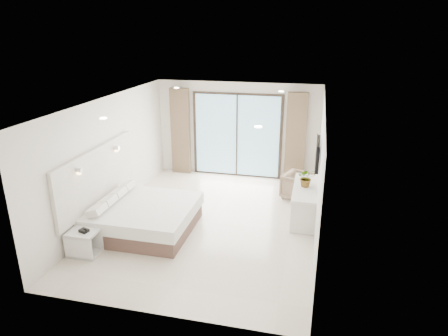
{
  "coord_description": "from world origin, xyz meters",
  "views": [
    {
      "loc": [
        2.15,
        -7.69,
        4.12
      ],
      "look_at": [
        0.25,
        0.4,
        1.17
      ],
      "focal_mm": 32.0,
      "sensor_mm": 36.0,
      "label": 1
    }
  ],
  "objects_px": {
    "nightstand": "(84,243)",
    "armchair": "(299,185)",
    "bed": "(143,217)",
    "console_desk": "(305,195)"
  },
  "relations": [
    {
      "from": "nightstand",
      "to": "console_desk",
      "type": "relative_size",
      "value": 0.32
    },
    {
      "from": "bed",
      "to": "armchair",
      "type": "bearing_deg",
      "value": 38.15
    },
    {
      "from": "bed",
      "to": "console_desk",
      "type": "xyz_separation_m",
      "value": [
        3.31,
        1.35,
        0.26
      ]
    },
    {
      "from": "nightstand",
      "to": "console_desk",
      "type": "height_order",
      "value": "console_desk"
    },
    {
      "from": "bed",
      "to": "console_desk",
      "type": "relative_size",
      "value": 1.22
    },
    {
      "from": "nightstand",
      "to": "armchair",
      "type": "xyz_separation_m",
      "value": [
        3.81,
        3.63,
        0.11
      ]
    },
    {
      "from": "console_desk",
      "to": "nightstand",
      "type": "bearing_deg",
      "value": -147.67
    },
    {
      "from": "nightstand",
      "to": "armchair",
      "type": "relative_size",
      "value": 0.76
    },
    {
      "from": "nightstand",
      "to": "bed",
      "type": "bearing_deg",
      "value": 58.57
    },
    {
      "from": "armchair",
      "to": "nightstand",
      "type": "bearing_deg",
      "value": 155.48
    }
  ]
}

